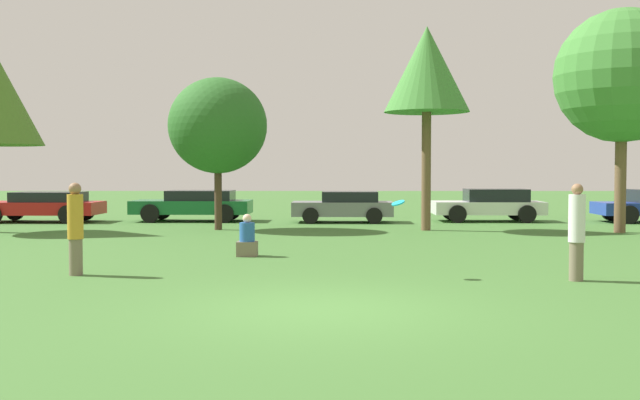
# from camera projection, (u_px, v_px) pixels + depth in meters

# --- Properties ---
(ground_plane) EXTENTS (120.00, 120.00, 0.00)m
(ground_plane) POSITION_uv_depth(u_px,v_px,m) (323.00, 309.00, 10.56)
(ground_plane) COLOR #3D6B2D
(person_thrower) EXTENTS (0.30, 0.30, 1.76)m
(person_thrower) POSITION_uv_depth(u_px,v_px,m) (75.00, 228.00, 13.93)
(person_thrower) COLOR #726651
(person_thrower) RESTS_ON ground
(person_catcher) EXTENTS (0.29, 0.29, 1.75)m
(person_catcher) POSITION_uv_depth(u_px,v_px,m) (577.00, 231.00, 13.22)
(person_catcher) COLOR #726651
(person_catcher) RESTS_ON ground
(frisbee) EXTENTS (0.26, 0.25, 0.14)m
(frisbee) POSITION_uv_depth(u_px,v_px,m) (398.00, 203.00, 13.64)
(frisbee) COLOR #19B2D8
(bystander_sitting) EXTENTS (0.47, 0.39, 0.98)m
(bystander_sitting) POSITION_uv_depth(u_px,v_px,m) (247.00, 239.00, 17.04)
(bystander_sitting) COLOR #726651
(bystander_sitting) RESTS_ON ground
(tree_1) EXTENTS (3.28, 3.28, 5.07)m
(tree_1) POSITION_uv_depth(u_px,v_px,m) (218.00, 126.00, 24.47)
(tree_1) COLOR #473323
(tree_1) RESTS_ON ground
(tree_2) EXTENTS (2.82, 2.82, 6.72)m
(tree_2) POSITION_uv_depth(u_px,v_px,m) (427.00, 71.00, 24.17)
(tree_2) COLOR brown
(tree_2) RESTS_ON ground
(tree_3) EXTENTS (4.22, 4.22, 7.09)m
(tree_3) POSITION_uv_depth(u_px,v_px,m) (622.00, 76.00, 23.26)
(tree_3) COLOR brown
(tree_3) RESTS_ON ground
(parked_car_red) EXTENTS (4.60, 2.15, 1.16)m
(parked_car_red) POSITION_uv_depth(u_px,v_px,m) (43.00, 205.00, 28.26)
(parked_car_red) COLOR red
(parked_car_red) RESTS_ON ground
(parked_car_green) EXTENTS (4.60, 2.10, 1.20)m
(parked_car_green) POSITION_uv_depth(u_px,v_px,m) (194.00, 204.00, 28.72)
(parked_car_green) COLOR #196633
(parked_car_green) RESTS_ON ground
(parked_car_grey) EXTENTS (3.84, 1.90, 1.18)m
(parked_car_grey) POSITION_uv_depth(u_px,v_px,m) (344.00, 206.00, 28.08)
(parked_car_grey) COLOR slate
(parked_car_grey) RESTS_ON ground
(parked_car_white) EXTENTS (4.24, 2.04, 1.26)m
(parked_car_white) POSITION_uv_depth(u_px,v_px,m) (490.00, 204.00, 28.61)
(parked_car_white) COLOR silver
(parked_car_white) RESTS_ON ground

